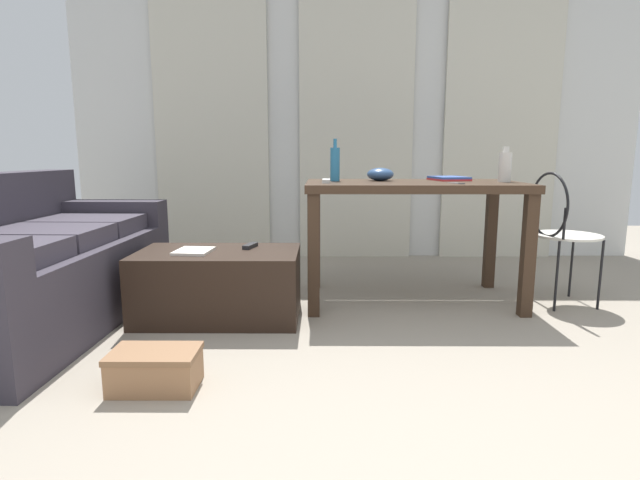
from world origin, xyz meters
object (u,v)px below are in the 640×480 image
object	(u,v)px
coffee_table	(219,284)
bottle_far	(335,164)
couch	(30,268)
wire_chair	(558,224)
bottle_near	(505,166)
shoebox	(155,369)
scissors	(459,183)
tv_remote_primary	(250,246)
tv_remote_on_table	(326,181)
bowl	(380,174)
craft_table	(412,199)
book_stack	(449,178)
magazine	(194,251)

from	to	relation	value
coffee_table	bottle_far	size ratio (longest dim) A/B	3.43
couch	bottle_far	bearing A→B (deg)	18.99
wire_chair	bottle_near	world-z (taller)	bottle_near
wire_chair	shoebox	distance (m)	2.51
scissors	tv_remote_primary	world-z (taller)	scissors
tv_remote_on_table	wire_chair	bearing A→B (deg)	1.84
bowl	coffee_table	bearing A→B (deg)	-153.82
couch	shoebox	size ratio (longest dim) A/B	5.16
craft_table	bowl	xyz separation A→B (m)	(-0.19, 0.12, 0.15)
coffee_table	bowl	world-z (taller)	bowl
tv_remote_on_table	coffee_table	bearing A→B (deg)	-156.41
bottle_near	book_stack	size ratio (longest dim) A/B	0.74
bottle_far	book_stack	bearing A→B (deg)	7.34
craft_table	bottle_near	world-z (taller)	bottle_near
tv_remote_on_table	scissors	bearing A→B (deg)	-6.55
bottle_near	shoebox	world-z (taller)	bottle_near
tv_remote_primary	scissors	bearing A→B (deg)	18.01
bottle_near	magazine	world-z (taller)	bottle_near
wire_chair	bowl	xyz separation A→B (m)	(-1.10, 0.21, 0.30)
craft_table	wire_chair	distance (m)	0.92
craft_table	bottle_near	distance (m)	0.61
couch	craft_table	distance (m)	2.28
magazine	tv_remote_primary	bearing A→B (deg)	30.84
craft_table	magazine	xyz separation A→B (m)	(-1.31, -0.41, -0.26)
bottle_far	wire_chair	bearing A→B (deg)	-6.64
wire_chair	coffee_table	bearing A→B (deg)	-172.44
wire_chair	tv_remote_on_table	bearing A→B (deg)	-179.32
bottle_near	magazine	size ratio (longest dim) A/B	1.00
wire_chair	magazine	world-z (taller)	wire_chair
bottle_far	shoebox	bearing A→B (deg)	-119.61
wire_chair	bowl	distance (m)	1.16
tv_remote_primary	shoebox	bearing A→B (deg)	-88.27
couch	scissors	distance (m)	2.50
scissors	magazine	bearing A→B (deg)	-172.82
tv_remote_primary	magazine	distance (m)	0.34
shoebox	tv_remote_primary	bearing A→B (deg)	75.99
bottle_far	tv_remote_on_table	size ratio (longest dim) A/B	1.44
magazine	wire_chair	bearing A→B (deg)	13.32
craft_table	magazine	bearing A→B (deg)	-162.84
bottle_near	magazine	distance (m)	1.99
bottle_near	book_stack	world-z (taller)	bottle_near
craft_table	bottle_near	xyz separation A→B (m)	(0.58, -0.01, 0.21)
bowl	tv_remote_on_table	size ratio (longest dim) A/B	0.93
tv_remote_on_table	shoebox	bearing A→B (deg)	-120.06
bowl	shoebox	size ratio (longest dim) A/B	0.49
magazine	bottle_far	bearing A→B (deg)	35.70
wire_chair	bottle_near	xyz separation A→B (m)	(-0.33, 0.08, 0.36)
scissors	tv_remote_primary	bearing A→B (deg)	-177.73
couch	bowl	xyz separation A→B (m)	(2.01, 0.63, 0.49)
shoebox	wire_chair	bearing A→B (deg)	28.68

